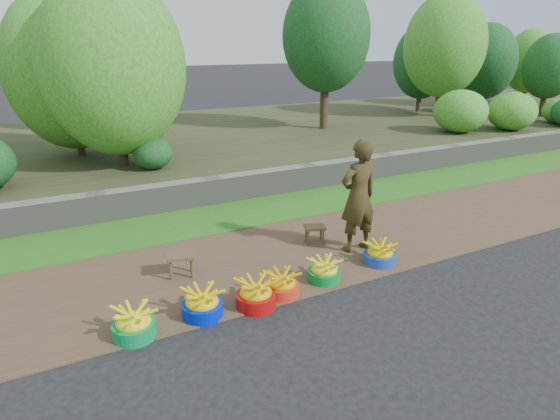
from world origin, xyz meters
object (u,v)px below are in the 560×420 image
basin_b (202,304)px  stool_right (315,229)px  basin_c (256,295)px  basin_d (282,285)px  vendor_woman (358,196)px  stool_left (181,259)px  basin_e (324,271)px  basin_f (380,254)px  basin_a (134,324)px

basin_b → stool_right: basin_b is taller
basin_c → basin_d: basin_c is taller
basin_b → vendor_woman: bearing=14.1°
basin_c → stool_left: basin_c is taller
basin_e → basin_f: 1.02m
vendor_woman → basin_c: bearing=19.3°
stool_right → vendor_woman: vendor_woman is taller
basin_b → stool_right: 2.62m
basin_b → basin_c: (0.66, -0.09, 0.00)m
basin_e → vendor_woman: (0.99, 0.63, 0.75)m
basin_e → basin_a: bearing=-177.6°
basin_d → basin_f: bearing=4.6°
stool_left → stool_right: size_ratio=1.11×
stool_right → basin_e: bearing=-115.5°
basin_b → basin_d: size_ratio=1.10×
basin_a → stool_right: bearing=21.9°
stool_right → basin_b: bearing=-152.3°
basin_f → basin_c: bearing=-173.8°
stool_right → vendor_woman: bearing=-50.0°
basin_c → basin_e: (1.11, 0.16, -0.02)m
basin_a → stool_left: 1.44m
stool_left → basin_d: bearing=-47.5°
basin_e → stool_right: (0.55, 1.15, 0.10)m
basin_d → stool_right: (1.25, 1.22, 0.10)m
basin_b → basin_f: bearing=2.8°
basin_b → basin_e: bearing=2.2°
basin_c → basin_d: 0.43m
basin_d → stool_left: size_ratio=1.04×
basin_f → vendor_woman: bearing=93.0°
basin_c → basin_e: basin_c is taller
basin_d → vendor_woman: vendor_woman is taller
stool_right → vendor_woman: (0.44, -0.52, 0.65)m
basin_d → basin_e: bearing=5.7°
basin_c → basin_d: (0.42, 0.09, -0.02)m
basin_f → stool_left: (-2.73, 0.96, 0.13)m
stool_right → basin_a: bearing=-158.1°
basin_b → basin_f: size_ratio=1.06×
basin_d → stool_left: (-1.01, 1.10, 0.13)m
basin_e → vendor_woman: size_ratio=0.26×
basin_f → stool_right: size_ratio=1.20×
basin_b → vendor_woman: 2.94m
stool_left → basin_c: bearing=-63.5°
basin_a → basin_c: basin_c is taller
basin_d → vendor_woman: bearing=22.5°
basin_c → stool_right: size_ratio=1.28×
basin_d → basin_f: size_ratio=0.97×
basin_f → stool_left: 2.89m
basin_f → vendor_woman: size_ratio=0.27×
basin_a → vendor_woman: bearing=11.6°
basin_d → vendor_woman: (1.68, 0.70, 0.75)m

